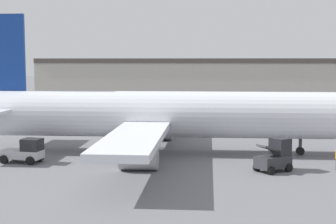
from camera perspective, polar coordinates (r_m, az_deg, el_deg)
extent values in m
plane|color=slate|center=(45.03, 0.00, -4.57)|extent=(400.00, 400.00, 0.00)
cube|color=#ADA89E|center=(81.31, 8.05, 2.71)|extent=(62.17, 13.68, 7.63)
cube|color=#47423D|center=(81.20, 8.09, 5.65)|extent=(62.17, 13.96, 0.70)
cylinder|color=silver|center=(44.54, 0.00, -0.26)|extent=(31.73, 6.35, 3.99)
cube|color=silver|center=(54.12, -0.86, 0.07)|extent=(4.91, 15.16, 0.50)
cube|color=silver|center=(35.49, -3.77, -2.95)|extent=(4.91, 15.16, 0.50)
cylinder|color=#ADADB2|center=(52.08, -1.09, -1.82)|extent=(2.95, 2.52, 2.31)
cylinder|color=#ADADB2|center=(37.92, -3.26, -4.69)|extent=(2.95, 2.52, 2.31)
cube|color=silver|center=(52.13, -16.22, 0.84)|extent=(3.94, 5.04, 0.24)
cylinder|color=#38383D|center=(45.44, 14.45, -3.76)|extent=(0.28, 0.28, 1.41)
cylinder|color=black|center=(45.50, 14.43, -4.20)|extent=(0.72, 0.40, 0.70)
cylinder|color=#38383D|center=(42.52, -2.40, -4.23)|extent=(0.28, 0.28, 1.41)
cylinder|color=black|center=(42.56, -2.40, -4.57)|extent=(0.92, 0.42, 0.90)
cylinder|color=#38383D|center=(47.60, -1.64, -3.15)|extent=(0.28, 0.28, 1.41)
cylinder|color=black|center=(47.64, -1.64, -3.45)|extent=(0.92, 0.42, 0.90)
cube|color=#B2B2B7|center=(42.44, -15.89, -4.52)|extent=(3.35, 1.75, 0.66)
cube|color=black|center=(41.87, -14.84, -3.51)|extent=(1.53, 1.46, 0.94)
cylinder|color=black|center=(41.31, -15.01, -5.23)|extent=(0.70, 0.33, 0.68)
cylinder|color=black|center=(42.61, -14.05, -4.88)|extent=(0.70, 0.33, 0.68)
cylinder|color=black|center=(42.43, -17.72, -5.02)|extent=(0.70, 0.33, 0.68)
cylinder|color=black|center=(43.69, -16.70, -4.68)|extent=(0.70, 0.33, 0.68)
cube|color=#2D2D33|center=(38.33, 11.55, -5.41)|extent=(2.84, 2.78, 0.86)
cube|color=black|center=(38.65, 12.32, -3.75)|extent=(1.70, 1.70, 1.23)
cube|color=#333333|center=(37.83, 11.09, -3.96)|extent=(1.85, 1.82, 0.64)
cylinder|color=black|center=(38.58, 13.23, -6.03)|extent=(0.63, 0.62, 0.60)
cylinder|color=black|center=(39.53, 11.71, -5.71)|extent=(0.63, 0.62, 0.60)
cylinder|color=black|center=(37.31, 11.35, -6.39)|extent=(0.63, 0.62, 0.60)
cylinder|color=black|center=(38.30, 9.83, -6.04)|extent=(0.63, 0.62, 0.60)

